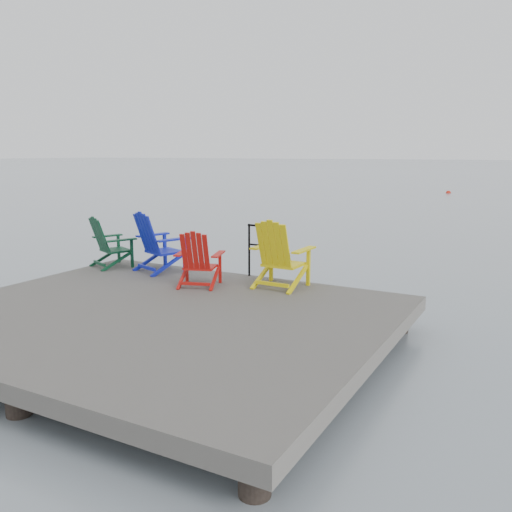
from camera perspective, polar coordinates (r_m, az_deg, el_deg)
The scene contains 8 objects.
ground at distance 7.55m, azimuth -10.20°, elevation -9.39°, with size 400.00×400.00×0.00m, color slate.
dock at distance 7.44m, azimuth -10.29°, elevation -6.88°, with size 6.00×5.00×1.40m.
handrail at distance 9.13m, azimuth 0.48°, elevation 1.09°, with size 0.48×0.04×0.90m.
chair_green at distance 10.33m, azimuth -15.20°, elevation 1.43°, with size 0.90×0.86×0.93m.
chair_blue at distance 9.74m, azimuth -10.34°, elevation 1.47°, with size 1.01×0.97×1.06m.
chair_red at distance 8.56m, azimuth -6.10°, elevation -0.27°, with size 0.85×0.81×0.89m.
chair_yellow at distance 8.43m, azimuth 2.50°, elevation 0.23°, with size 0.86×0.80×1.07m.
buoy_b at distance 37.34m, azimuth 19.59°, elevation 6.26°, with size 0.33×0.33×0.33m, color red.
Camera 1 is at (4.51, -5.48, 2.59)m, focal length 38.00 mm.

